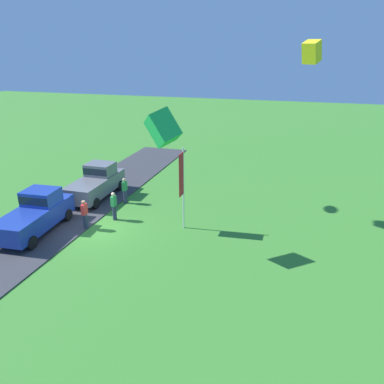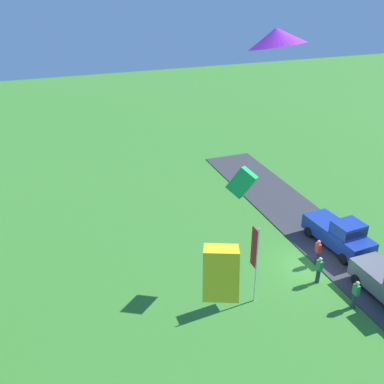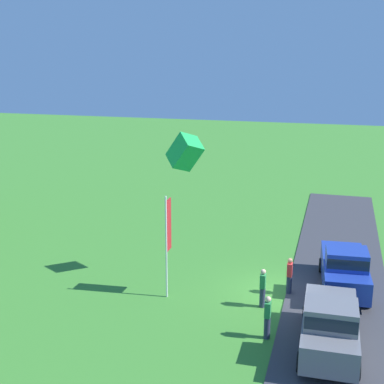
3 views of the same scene
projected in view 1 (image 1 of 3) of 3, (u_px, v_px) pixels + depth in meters
The scene contains 10 objects.
ground_plane at pixel (95, 229), 20.73m from camera, with size 120.00×120.00×0.00m, color #3D842D.
pavement_strip at pixel (55, 223), 21.41m from camera, with size 36.00×4.40×0.06m, color #38383D.
car_pickup_by_flagpole at pixel (97, 182), 24.91m from camera, with size 5.03×2.12×2.14m.
car_pickup_mid_row at pixel (36, 213), 20.16m from camera, with size 5.12×2.33×2.14m.
person_watching_sky at pixel (114, 206), 21.61m from camera, with size 0.36×0.24×1.71m.
person_on_lawn at pixel (85, 214), 20.49m from camera, with size 0.36×0.24×1.71m.
person_beside_suv at pixel (125, 190), 23.99m from camera, with size 0.36×0.24×1.71m.
flag_banner at pixel (182, 180), 19.69m from camera, with size 0.71×0.08×4.60m.
kite_box_low_drifter at pixel (312, 52), 23.49m from camera, with size 0.92×0.92×1.29m, color yellow.
kite_box_high_right at pixel (163, 128), 16.66m from camera, with size 0.98×0.98×1.37m, color green.
Camera 1 is at (16.27, 10.57, 9.32)m, focal length 35.00 mm.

